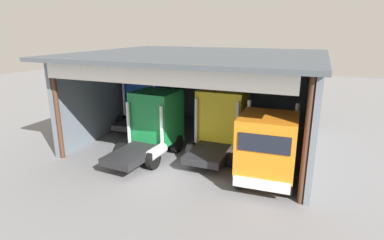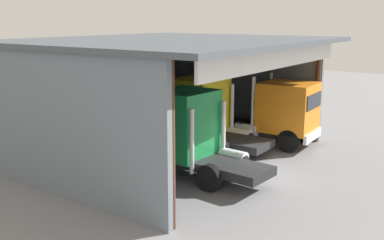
{
  "view_description": "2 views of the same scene",
  "coord_description": "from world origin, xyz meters",
  "px_view_note": "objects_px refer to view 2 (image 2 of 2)",
  "views": [
    {
      "loc": [
        6.41,
        -11.98,
        6.79
      ],
      "look_at": [
        0.0,
        3.78,
        1.87
      ],
      "focal_mm": 29.2,
      "sensor_mm": 36.0,
      "label": 1
    },
    {
      "loc": [
        -16.53,
        -7.87,
        6.43
      ],
      "look_at": [
        0.0,
        3.78,
        1.87
      ],
      "focal_mm": 42.16,
      "sensor_mm": 36.0,
      "label": 2
    }
  ],
  "objects_px": {
    "oil_drum": "(122,127)",
    "tool_cart": "(132,124)",
    "truck_blue_yard_outside": "(64,129)",
    "truck_orange_center_right_bay": "(281,112)",
    "truck_green_right_bay": "(192,133)",
    "truck_yellow_left_bay": "(206,114)"
  },
  "relations": [
    {
      "from": "oil_drum",
      "to": "tool_cart",
      "type": "relative_size",
      "value": 0.86
    },
    {
      "from": "truck_blue_yard_outside",
      "to": "oil_drum",
      "type": "distance_m",
      "value": 6.93
    },
    {
      "from": "truck_orange_center_right_bay",
      "to": "tool_cart",
      "type": "xyz_separation_m",
      "value": [
        -2.57,
        8.0,
        -1.25
      ]
    },
    {
      "from": "truck_blue_yard_outside",
      "to": "truck_green_right_bay",
      "type": "bearing_deg",
      "value": -58.43
    },
    {
      "from": "truck_blue_yard_outside",
      "to": "tool_cart",
      "type": "relative_size",
      "value": 4.79
    },
    {
      "from": "truck_orange_center_right_bay",
      "to": "oil_drum",
      "type": "relative_size",
      "value": 6.35
    },
    {
      "from": "truck_yellow_left_bay",
      "to": "truck_orange_center_right_bay",
      "type": "relative_size",
      "value": 0.88
    },
    {
      "from": "truck_yellow_left_bay",
      "to": "oil_drum",
      "type": "bearing_deg",
      "value": 92.3
    },
    {
      "from": "truck_blue_yard_outside",
      "to": "truck_green_right_bay",
      "type": "relative_size",
      "value": 0.92
    },
    {
      "from": "truck_green_right_bay",
      "to": "truck_orange_center_right_bay",
      "type": "xyz_separation_m",
      "value": [
        6.37,
        -1.13,
        -0.07
      ]
    },
    {
      "from": "tool_cart",
      "to": "truck_blue_yard_outside",
      "type": "bearing_deg",
      "value": -159.76
    },
    {
      "from": "tool_cart",
      "to": "truck_orange_center_right_bay",
      "type": "bearing_deg",
      "value": -72.2
    },
    {
      "from": "truck_green_right_bay",
      "to": "oil_drum",
      "type": "relative_size",
      "value": 6.08
    },
    {
      "from": "truck_yellow_left_bay",
      "to": "oil_drum",
      "type": "relative_size",
      "value": 5.59
    },
    {
      "from": "truck_blue_yard_outside",
      "to": "truck_yellow_left_bay",
      "type": "distance_m",
      "value": 6.98
    },
    {
      "from": "oil_drum",
      "to": "truck_orange_center_right_bay",
      "type": "bearing_deg",
      "value": -68.86
    },
    {
      "from": "truck_yellow_left_bay",
      "to": "tool_cart",
      "type": "bearing_deg",
      "value": 85.74
    },
    {
      "from": "truck_blue_yard_outside",
      "to": "truck_orange_center_right_bay",
      "type": "distance_m",
      "value": 10.86
    },
    {
      "from": "truck_yellow_left_bay",
      "to": "tool_cart",
      "type": "relative_size",
      "value": 4.8
    },
    {
      "from": "truck_blue_yard_outside",
      "to": "truck_orange_center_right_bay",
      "type": "height_order",
      "value": "truck_blue_yard_outside"
    },
    {
      "from": "truck_green_right_bay",
      "to": "truck_orange_center_right_bay",
      "type": "distance_m",
      "value": 6.47
    },
    {
      "from": "truck_yellow_left_bay",
      "to": "truck_orange_center_right_bay",
      "type": "xyz_separation_m",
      "value": [
        2.97,
        -2.68,
        -0.09
      ]
    }
  ]
}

